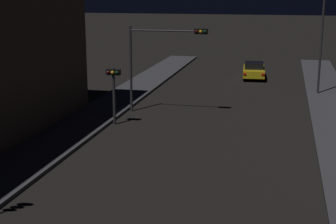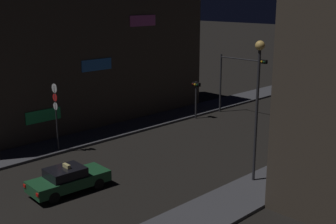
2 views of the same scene
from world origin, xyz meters
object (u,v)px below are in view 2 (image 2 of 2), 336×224
Objects in this scene: sign_pole_left at (56,110)px; street_lamp_near_block at (258,87)px; traffic_light_left_kerb at (196,92)px; taxi at (68,179)px; traffic_light_overhead at (237,72)px.

sign_pole_left is 13.82m from street_lamp_near_block.
street_lamp_near_block reaches higher than traffic_light_left_kerb.
traffic_light_overhead is (-3.51, 19.81, 3.20)m from taxi.
taxi is 0.57× the size of street_lamp_near_block.
sign_pole_left is (-0.69, -13.40, 0.62)m from traffic_light_left_kerb.
traffic_light_left_kerb is 14.74m from street_lamp_near_block.
street_lamp_near_block is (11.83, -8.17, 3.25)m from traffic_light_left_kerb.
traffic_light_overhead is at bearing 60.85° from traffic_light_left_kerb.
traffic_light_left_kerb is 0.71× the size of sign_pole_left.
street_lamp_near_block reaches higher than traffic_light_overhead.
taxi is 7.17m from sign_pole_left.
taxi is at bearing -127.89° from street_lamp_near_block.
street_lamp_near_block is at bearing -34.63° from traffic_light_left_kerb.
traffic_light_left_kerb reaches higher than taxi.
traffic_light_left_kerb is at bearing -119.15° from traffic_light_overhead.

